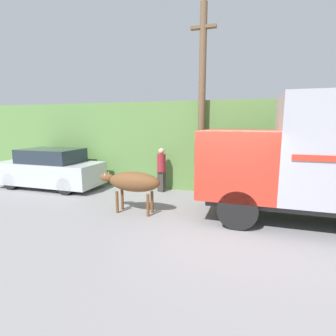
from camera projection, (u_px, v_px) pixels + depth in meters
The scene contains 6 objects.
ground_plane at pixel (223, 230), 6.71m from camera, with size 60.00×60.00×0.00m, color gray.
hillside_embankment at pixel (238, 143), 12.20m from camera, with size 32.00×5.24×3.54m.
brown_cow at pixel (133, 182), 7.84m from camera, with size 1.96×0.60×1.27m.
parked_suv at pixel (50, 169), 10.93m from camera, with size 4.33×1.74×1.64m.
pedestrian_on_hill at pixel (161, 168), 10.27m from camera, with size 0.42×0.42×1.73m.
utility_pole at pixel (202, 101), 9.51m from camera, with size 0.90×0.25×6.79m.
Camera 1 is at (0.59, -6.46, 2.72)m, focal length 28.00 mm.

